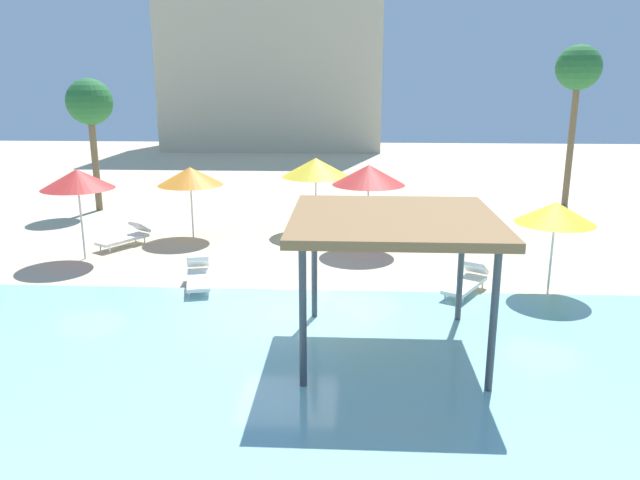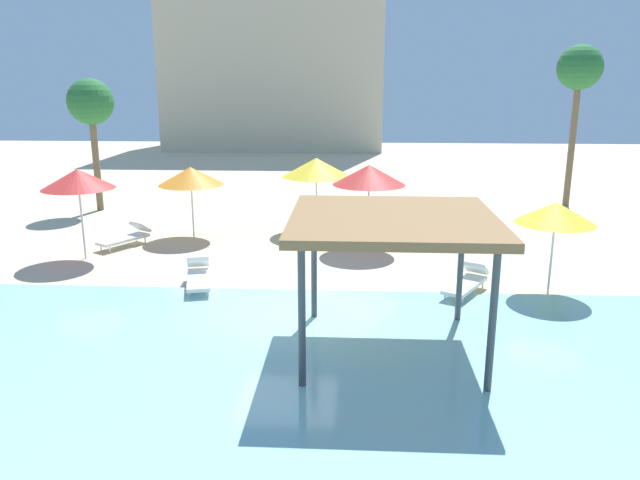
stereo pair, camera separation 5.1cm
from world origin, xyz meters
TOP-DOWN VIEW (x-y plane):
  - ground_plane at (0.00, 0.00)m, footprint 80.00×80.00m
  - lagoon_water at (0.00, -5.25)m, footprint 44.00×13.50m
  - shade_pavilion at (2.41, -2.05)m, footprint 4.09×4.09m
  - beach_umbrella_orange_0 at (-4.10, 7.01)m, footprint 2.29×2.29m
  - beach_umbrella_red_1 at (-6.85, 4.17)m, footprint 2.21×2.21m
  - beach_umbrella_yellow_4 at (6.83, 1.72)m, footprint 2.03×2.03m
  - beach_umbrella_yellow_5 at (0.25, 8.15)m, footprint 2.50×2.50m
  - beach_umbrella_red_6 at (2.11, 5.89)m, footprint 2.39×2.39m
  - lounge_chair_0 at (-6.06, 5.73)m, footprint 1.51×1.93m
  - lounge_chair_3 at (4.67, 1.60)m, footprint 1.49×1.93m
  - lounge_chair_4 at (-2.59, 1.67)m, footprint 1.04×1.98m
  - palm_tree_1 at (-9.32, 11.37)m, footprint 1.90×1.90m
  - palm_tree_2 at (11.12, 13.47)m, footprint 1.90×1.90m
  - hotel_block_0 at (-4.74, 37.14)m, footprint 16.84×9.89m

SIDE VIEW (x-z plane):
  - ground_plane at x=0.00m, z-range 0.00..0.00m
  - lagoon_water at x=0.00m, z-range 0.00..0.04m
  - lounge_chair_0 at x=-6.06m, z-range -0.04..0.70m
  - lounge_chair_3 at x=4.67m, z-range -0.04..0.70m
  - lounge_chair_4 at x=-2.59m, z-range -0.04..0.70m
  - beach_umbrella_yellow_4 at x=6.83m, z-range 0.95..3.42m
  - beach_umbrella_orange_0 at x=-4.10m, z-range 0.95..3.48m
  - beach_umbrella_yellow_5 at x=0.25m, z-range 1.02..3.76m
  - beach_umbrella_red_6 at x=2.11m, z-range 1.08..3.89m
  - beach_umbrella_red_1 at x=-6.85m, z-range 1.12..3.98m
  - shade_pavilion at x=2.41m, z-range 1.27..4.18m
  - palm_tree_1 at x=-9.32m, z-range 1.70..7.24m
  - palm_tree_2 at x=11.12m, z-range 2.32..9.23m
  - hotel_block_0 at x=-4.74m, z-range 0.00..15.90m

